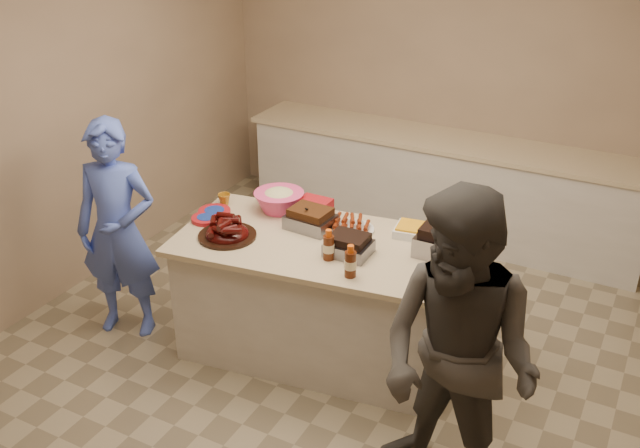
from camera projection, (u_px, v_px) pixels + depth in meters
The scene contains 19 objects.
room at pixel (329, 360), 4.86m from camera, with size 4.50×5.00×2.70m, color tan, non-canonical shape.
back_counter at pixel (441, 186), 6.39m from camera, with size 3.60×0.64×0.90m, color beige, non-canonical shape.
island at pixel (317, 349), 4.97m from camera, with size 1.81×0.95×0.86m, color beige, non-canonical shape.
rib_platter at pixel (227, 237), 4.64m from camera, with size 0.38×0.38×0.15m, color #3B0705, non-canonical shape.
pulled_pork_tray at pixel (311, 228), 4.75m from camera, with size 0.30×0.23×0.09m, color #47230F.
brisket_tray at pixel (349, 254), 4.44m from camera, with size 0.27×0.22×0.08m, color black.
roasting_pan at pixel (445, 252), 4.45m from camera, with size 0.33×0.33×0.13m, color gray.
coleslaw_bowl at pixel (279, 211), 4.99m from camera, with size 0.35×0.35×0.24m, color #E7407B, non-canonical shape.
sausage_plate at pixel (351, 230), 4.72m from camera, with size 0.30×0.30×0.05m, color silver.
mac_cheese_dish at pixel (417, 236), 4.66m from camera, with size 0.28×0.21×0.08m, color #FCB117.
bbq_bottle_a at pixel (328, 259), 4.38m from camera, with size 0.07×0.07×0.20m, color #461B0A.
bbq_bottle_b at pixel (350, 276), 4.20m from camera, with size 0.07×0.07×0.21m, color #461B0A.
mustard_bottle at pixel (308, 233), 4.69m from camera, with size 0.05×0.05×0.13m, color #E3A409.
sauce_bowl at pixel (322, 225), 4.80m from camera, with size 0.12×0.04×0.12m, color silver.
plate_stack_large at pixel (215, 213), 4.95m from camera, with size 0.22×0.22×0.03m, color maroon.
plate_stack_small at pixel (206, 221), 4.85m from camera, with size 0.20×0.20×0.03m, color maroon.
plastic_cup at pixel (225, 205), 5.08m from camera, with size 0.09×0.08×0.09m, color #9D6515.
basket_stack at pixel (315, 214), 4.94m from camera, with size 0.22×0.17×0.11m, color maroon.
guest_blue at pixel (132, 326), 5.22m from camera, with size 0.58×1.58×0.38m, color #4D68D8.
Camera 1 is at (1.78, -3.50, 3.02)m, focal length 40.00 mm.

